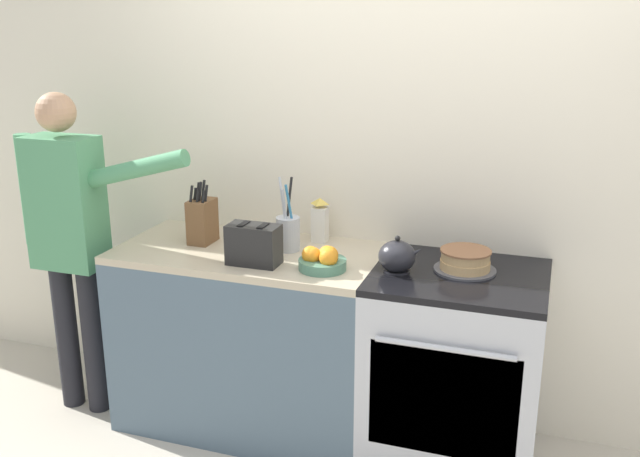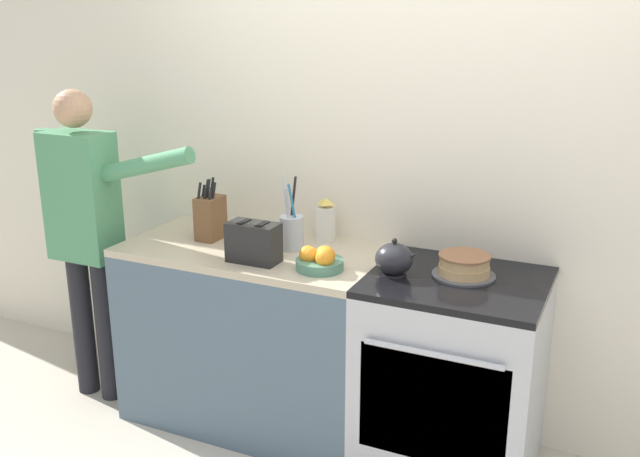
% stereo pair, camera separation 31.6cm
% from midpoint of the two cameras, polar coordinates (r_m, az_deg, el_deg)
% --- Properties ---
extents(wall_back, '(8.00, 0.04, 2.60)m').
position_cam_midpoint_polar(wall_back, '(3.35, 10.34, 5.06)').
color(wall_back, silver).
rests_on(wall_back, ground_plane).
extents(counter_cabinet, '(1.24, 0.65, 0.90)m').
position_cam_midpoint_polar(counter_cabinet, '(3.55, -2.66, -8.49)').
color(counter_cabinet, '#4C6070').
rests_on(counter_cabinet, ground_plane).
extents(stove_range, '(0.74, 0.68, 0.90)m').
position_cam_midpoint_polar(stove_range, '(3.25, 13.30, -11.45)').
color(stove_range, '#B7BABF').
rests_on(stove_range, ground_plane).
extents(layer_cake, '(0.27, 0.27, 0.10)m').
position_cam_midpoint_polar(layer_cake, '(3.09, 14.35, -2.99)').
color(layer_cake, '#4C4C51').
rests_on(layer_cake, stove_range).
extents(tea_kettle, '(0.20, 0.16, 0.16)m').
position_cam_midpoint_polar(tea_kettle, '(3.05, 8.93, -2.49)').
color(tea_kettle, '#232328').
rests_on(tea_kettle, stove_range).
extents(knife_block, '(0.10, 0.15, 0.30)m').
position_cam_midpoint_polar(knife_block, '(3.49, -6.23, 0.88)').
color(knife_block, brown).
rests_on(knife_block, counter_cabinet).
extents(utensil_crock, '(0.11, 0.11, 0.35)m').
position_cam_midpoint_polar(utensil_crock, '(3.32, 0.42, -0.25)').
color(utensil_crock, '#B7BABF').
rests_on(utensil_crock, counter_cabinet).
extents(fruit_bowl, '(0.21, 0.21, 0.11)m').
position_cam_midpoint_polar(fruit_bowl, '(3.07, 2.91, -2.54)').
color(fruit_bowl, '#4C7F66').
rests_on(fruit_bowl, counter_cabinet).
extents(toaster, '(0.25, 0.12, 0.18)m').
position_cam_midpoint_polar(toaster, '(3.16, -2.50, -1.16)').
color(toaster, black).
rests_on(toaster, counter_cabinet).
extents(milk_carton, '(0.07, 0.07, 0.22)m').
position_cam_midpoint_polar(milk_carton, '(3.43, 3.11, 0.57)').
color(milk_carton, white).
rests_on(milk_carton, counter_cabinet).
extents(person_baker, '(0.92, 0.20, 1.62)m').
position_cam_midpoint_polar(person_baker, '(3.70, -15.98, 0.53)').
color(person_baker, black).
rests_on(person_baker, ground_plane).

